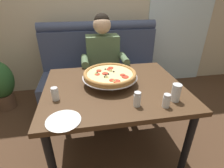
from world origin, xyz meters
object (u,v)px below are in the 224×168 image
Objects in this scene: dining_table at (114,95)px; pizza at (110,74)px; plate_near_left at (63,120)px; diner_main at (104,63)px; booth_bench at (102,76)px; potted_plant at (0,83)px; shaker_parmesan at (166,102)px; shaker_pepper_flakes at (55,95)px; shaker_oregano at (137,100)px; drinking_glass at (176,94)px.

dining_table is 2.49× the size of pizza.
plate_near_left reaches higher than dining_table.
diner_main is 5.63× the size of plate_near_left.
booth_bench is 1.38m from potted_plant.
shaker_parmesan is 0.14× the size of potted_plant.
shaker_pepper_flakes is at bearing -120.13° from diner_main.
shaker_oregano is (0.11, -1.01, 0.08)m from diner_main.
shaker_pepper_flakes is at bearing 163.58° from shaker_parmesan.
shaker_pepper_flakes is at bearing 169.18° from drinking_glass.
diner_main is 0.96m from shaker_pepper_flakes.
booth_bench is 16.11× the size of shaker_pepper_flakes.
pizza is 4.70× the size of shaker_pepper_flakes.
plate_near_left is (-0.38, -0.46, -0.08)m from pizza.
shaker_pepper_flakes is (-0.48, -0.13, 0.13)m from dining_table.
drinking_glass is (0.41, -1.26, 0.41)m from booth_bench.
drinking_glass is at bearing 2.95° from shaker_oregano.
pizza is at bearing -34.76° from potted_plant.
potted_plant is at bearing 167.65° from diner_main.
pizza reaches higher than dining_table.
shaker_pepper_flakes is at bearing -113.79° from booth_bench.
shaker_parmesan is 0.72m from plate_near_left.
shaker_oregano is 0.82× the size of drinking_glass.
dining_table is 0.36m from shaker_oregano.
pizza reaches higher than potted_plant.
booth_bench is 1.01m from pizza.
drinking_glass reaches higher than shaker_parmesan.
drinking_glass is (0.41, -0.31, 0.15)m from dining_table.
dining_table is at bearing 143.53° from drinking_glass.
shaker_parmesan is (0.20, -0.05, -0.00)m from shaker_oregano.
drinking_glass is at bearing 31.12° from shaker_parmesan.
diner_main is at bearing 90.19° from dining_table.
drinking_glass is (0.41, -1.00, 0.10)m from diner_main.
drinking_glass reaches higher than pizza.
booth_bench is 0.41m from diner_main.
pizza reaches higher than shaker_pepper_flakes.
diner_main reaches higher than drinking_glass.
diner_main is 1.82× the size of potted_plant.
plate_near_left is (-0.72, -0.04, -0.03)m from shaker_parmesan.
plate_near_left is at bearing -173.12° from drinking_glass.
potted_plant is (-1.36, 0.94, -0.45)m from pizza.
shaker_oregano is 0.62m from shaker_pepper_flakes.
potted_plant is at bearing 145.24° from pizza.
shaker_pepper_flakes is 0.82m from shaker_parmesan.
diner_main is 1.11m from shaker_parmesan.
potted_plant is (-0.90, 1.13, -0.40)m from shaker_pepper_flakes.
shaker_parmesan is (0.31, -1.32, 0.39)m from booth_bench.
booth_bench is at bearing 108.10° from drinking_glass.
shaker_parmesan is at bearing 2.92° from plate_near_left.
booth_bench is at bearing 103.15° from shaker_parmesan.
drinking_glass is 2.26m from potted_plant.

